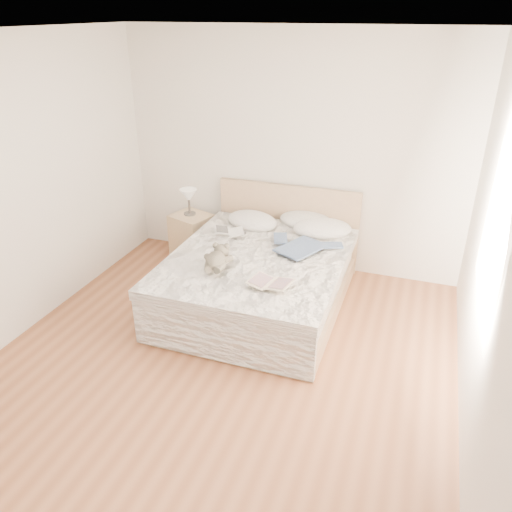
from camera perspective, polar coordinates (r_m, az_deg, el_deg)
name	(u,v)px	position (r m, az deg, el deg)	size (l,w,h in m)	color
floor	(216,370)	(4.49, -4.59, -12.81)	(4.00, 4.50, 0.00)	brown
ceiling	(201,33)	(3.48, -6.32, 24.04)	(4.00, 4.50, 0.00)	silver
wall_back	(291,154)	(5.80, 4.04, 11.53)	(4.00, 0.02, 2.70)	silver
wall_left	(1,198)	(4.93, -27.14, 5.93)	(0.02, 4.50, 2.70)	silver
wall_right	(497,270)	(3.52, 25.85, -1.40)	(0.02, 4.50, 2.70)	silver
window	(495,237)	(3.75, 25.65, 2.00)	(0.02, 1.30, 1.10)	white
bed	(260,277)	(5.24, 0.51, -2.42)	(1.72, 2.14, 1.00)	tan
nightstand	(192,236)	(6.30, -7.30, 2.28)	(0.45, 0.40, 0.56)	tan
table_lamp	(189,197)	(6.14, -7.71, 6.75)	(0.26, 0.26, 0.32)	#4B4641
pillow_left	(252,221)	(5.77, -0.41, 4.06)	(0.63, 0.44, 0.19)	white
pillow_middle	(306,220)	(5.81, 5.68, 4.12)	(0.60, 0.42, 0.18)	silver
pillow_right	(322,228)	(5.61, 7.58, 3.15)	(0.65, 0.45, 0.19)	white
blouse	(301,248)	(5.15, 5.14, 0.94)	(0.54, 0.57, 0.02)	#374B6E
photo_book	(229,231)	(5.51, -3.10, 2.82)	(0.34, 0.24, 0.03)	white
childrens_book	(271,283)	(4.48, 1.68, -3.12)	(0.38, 0.26, 0.02)	beige
teddy_bear	(216,267)	(4.73, -4.62, -1.22)	(0.25, 0.35, 0.19)	#585245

